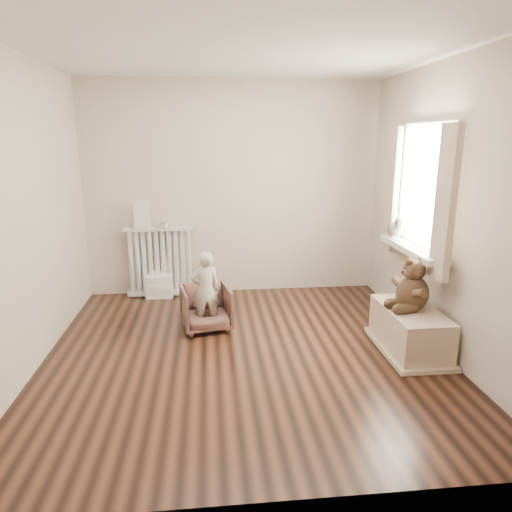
{
  "coord_description": "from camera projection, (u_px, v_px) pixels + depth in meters",
  "views": [
    {
      "loc": [
        -0.3,
        -3.84,
        1.92
      ],
      "look_at": [
        0.15,
        0.45,
        0.8
      ],
      "focal_mm": 32.0,
      "sensor_mm": 36.0,
      "label": 1
    }
  ],
  "objects": [
    {
      "name": "front_wall",
      "position": [
        274.0,
        273.0,
        2.15
      ],
      "size": [
        3.6,
        0.02,
        2.6
      ],
      "primitive_type": "cube",
      "color": "beige",
      "rests_on": "ground"
    },
    {
      "name": "teddy_bear",
      "position": [
        414.0,
        282.0,
        4.09
      ],
      "size": [
        0.44,
        0.37,
        0.48
      ],
      "primitive_type": null,
      "rotation": [
        0.0,
        0.0,
        0.19
      ],
      "color": "#362415",
      "rests_on": "toy_bench"
    },
    {
      "name": "paper_doll",
      "position": [
        142.0,
        214.0,
        5.46
      ],
      "size": [
        0.2,
        0.02,
        0.33
      ],
      "primitive_type": "cube",
      "color": "beige",
      "rests_on": "radiator"
    },
    {
      "name": "left_wall",
      "position": [
        24.0,
        217.0,
        3.71
      ],
      "size": [
        0.02,
        3.6,
        2.6
      ],
      "primitive_type": "cube",
      "color": "beige",
      "rests_on": "ground"
    },
    {
      "name": "armchair",
      "position": [
        206.0,
        308.0,
        4.69
      ],
      "size": [
        0.56,
        0.57,
        0.45
      ],
      "primitive_type": "imported",
      "rotation": [
        0.0,
        0.0,
        0.18
      ],
      "color": "brown",
      "rests_on": "floor"
    },
    {
      "name": "back_wall",
      "position": [
        233.0,
        190.0,
        5.62
      ],
      "size": [
        3.6,
        0.02,
        2.6
      ],
      "primitive_type": "cube",
      "color": "beige",
      "rests_on": "ground"
    },
    {
      "name": "curtain_right",
      "position": [
        391.0,
        189.0,
        4.87
      ],
      "size": [
        0.06,
        0.26,
        1.3
      ],
      "primitive_type": "cube",
      "color": "beige",
      "rests_on": "right_wall"
    },
    {
      "name": "radiator",
      "position": [
        160.0,
        265.0,
        5.64
      ],
      "size": [
        0.82,
        0.16,
        0.87
      ],
      "primitive_type": "cube",
      "color": "silver",
      "rests_on": "floor"
    },
    {
      "name": "window_sill",
      "position": [
        412.0,
        249.0,
        4.45
      ],
      "size": [
        0.22,
        1.1,
        0.06
      ],
      "primitive_type": "cube",
      "color": "silver",
      "rests_on": "right_wall"
    },
    {
      "name": "child",
      "position": [
        205.0,
        291.0,
        4.59
      ],
      "size": [
        0.33,
        0.25,
        0.82
      ],
      "primitive_type": "imported",
      "rotation": [
        0.0,
        0.0,
        3.32
      ],
      "color": "beige",
      "rests_on": "armchair"
    },
    {
      "name": "floor",
      "position": [
        245.0,
        352.0,
        4.21
      ],
      "size": [
        3.6,
        3.6,
        0.01
      ],
      "primitive_type": "cube",
      "color": "black",
      "rests_on": "ground"
    },
    {
      "name": "right_wall",
      "position": [
        445.0,
        210.0,
        4.07
      ],
      "size": [
        0.02,
        3.6,
        2.6
      ],
      "primitive_type": "cube",
      "color": "beige",
      "rests_on": "ground"
    },
    {
      "name": "plush_cat",
      "position": [
        396.0,
        228.0,
        4.8
      ],
      "size": [
        0.26,
        0.33,
        0.24
      ],
      "primitive_type": null,
      "rotation": [
        0.0,
        0.0,
        -0.36
      ],
      "color": "#696159",
      "rests_on": "window_sill"
    },
    {
      "name": "ceiling",
      "position": [
        243.0,
        48.0,
        3.56
      ],
      "size": [
        3.6,
        3.6,
        0.01
      ],
      "primitive_type": "cube",
      "color": "white",
      "rests_on": "ground"
    },
    {
      "name": "toy_bench",
      "position": [
        410.0,
        330.0,
        4.21
      ],
      "size": [
        0.46,
        0.87,
        0.41
      ],
      "primitive_type": "cube",
      "color": "beige",
      "rests_on": "floor"
    },
    {
      "name": "toy_vanity",
      "position": [
        159.0,
        275.0,
        5.64
      ],
      "size": [
        0.33,
        0.23,
        0.52
      ],
      "primitive_type": "cube",
      "color": "silver",
      "rests_on": "floor"
    },
    {
      "name": "curtain_left",
      "position": [
        445.0,
        204.0,
        3.77
      ],
      "size": [
        0.06,
        0.26,
        1.3
      ],
      "primitive_type": "cube",
      "color": "beige",
      "rests_on": "right_wall"
    },
    {
      "name": "window",
      "position": [
        427.0,
        189.0,
        4.31
      ],
      "size": [
        0.03,
        0.9,
        1.1
      ],
      "primitive_type": "cube",
      "color": "white",
      "rests_on": "right_wall"
    },
    {
      "name": "tin_a",
      "position": [
        164.0,
        225.0,
        5.52
      ],
      "size": [
        0.1,
        0.1,
        0.06
      ],
      "primitive_type": "cylinder",
      "color": "#A59E8C",
      "rests_on": "radiator"
    }
  ]
}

